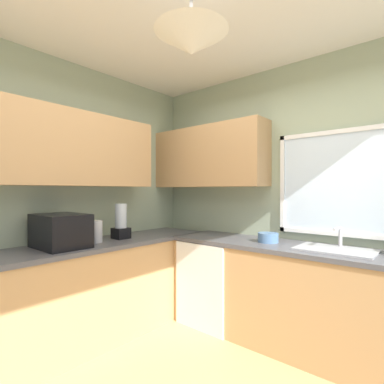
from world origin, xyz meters
TOP-DOWN VIEW (x-y plane):
  - room_shell at (-0.75, 0.50)m, footprint 3.55×3.35m
  - counter_run_left at (-1.41, 0.00)m, footprint 0.65×2.96m
  - counter_run_back at (0.21, 1.30)m, footprint 2.64×0.65m
  - dishwasher at (-0.75, 1.27)m, footprint 0.60×0.60m
  - microwave at (-1.41, -0.11)m, footprint 0.48×0.36m
  - kettle at (-1.39, 0.23)m, footprint 0.11×0.11m
  - sink_assembly at (0.45, 1.31)m, footprint 0.60×0.40m
  - bowl at (-0.15, 1.30)m, footprint 0.19×0.19m
  - blender_appliance at (-1.41, 0.52)m, footprint 0.15×0.15m

SIDE VIEW (x-z plane):
  - dishwasher at x=-0.75m, z-range 0.00..0.87m
  - counter_run_left at x=-1.41m, z-range 0.00..0.91m
  - counter_run_back at x=0.21m, z-range 0.00..0.91m
  - sink_assembly at x=0.45m, z-range 0.83..1.02m
  - bowl at x=-0.15m, z-range 0.91..1.00m
  - kettle at x=-1.39m, z-range 0.91..1.12m
  - microwave at x=-1.41m, z-range 0.91..1.20m
  - blender_appliance at x=-1.41m, z-range 0.89..1.25m
  - room_shell at x=-0.75m, z-range 0.48..3.23m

